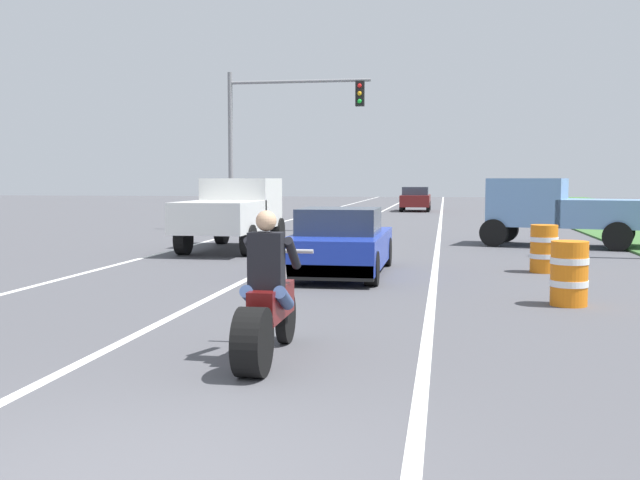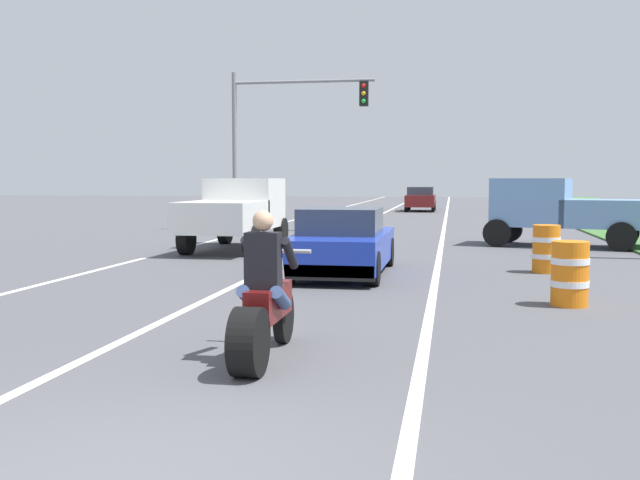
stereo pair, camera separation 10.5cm
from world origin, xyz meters
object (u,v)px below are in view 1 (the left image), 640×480
Objects in this scene: pickup_truck_left_lane_white at (233,210)px; construction_barrel_nearest at (569,273)px; distant_car_far_ahead at (416,199)px; motorcycle_with_rider at (267,307)px; traffic_light_mast_near at (275,124)px; sports_car_blue at (340,244)px; construction_barrel_mid at (544,248)px; pickup_truck_right_shoulder_light_blue at (560,208)px.

pickup_truck_left_lane_white is 4.80× the size of construction_barrel_nearest.
distant_car_far_ahead is at bearing 81.37° from pickup_truck_left_lane_white.
pickup_truck_left_lane_white reaches higher than motorcycle_with_rider.
motorcycle_with_rider is at bearing -72.21° from pickup_truck_left_lane_white.
motorcycle_with_rider is at bearing -131.43° from construction_barrel_nearest.
pickup_truck_left_lane_white is 8.24m from traffic_light_mast_near.
construction_barrel_nearest is (8.29, -15.70, -3.55)m from traffic_light_mast_near.
pickup_truck_left_lane_white reaches higher than distant_car_far_ahead.
traffic_light_mast_near is (-4.28, 12.56, 3.42)m from sports_car_blue.
pickup_truck_right_shoulder_light_blue is at bearing 78.91° from construction_barrel_mid.
sports_car_blue is 5.09m from construction_barrel_nearest.
motorcycle_with_rider reaches higher than sports_car_blue.
traffic_light_mast_near is (-4.53, 19.96, 3.46)m from motorcycle_with_rider.
distant_car_far_ahead reaches higher than sports_car_blue.
motorcycle_with_rider reaches higher than construction_barrel_mid.
motorcycle_with_rider is 9.31m from construction_barrel_mid.
traffic_light_mast_near is at bearing 102.79° from motorcycle_with_rider.
construction_barrel_nearest is 34.56m from distant_car_far_ahead.
construction_barrel_mid is (0.15, 4.19, 0.00)m from construction_barrel_nearest.
construction_barrel_mid is (8.44, -11.51, -3.55)m from traffic_light_mast_near.
sports_car_blue is (-0.25, 7.39, 0.04)m from motorcycle_with_rider.
motorcycle_with_rider is 0.51× the size of sports_car_blue.
traffic_light_mast_near is at bearing -103.80° from distant_car_far_ahead.
sports_car_blue reaches higher than construction_barrel_mid.
motorcycle_with_rider reaches higher than construction_barrel_nearest.
traffic_light_mast_near reaches higher than construction_barrel_mid.
distant_car_far_ahead is (-3.86, 30.16, 0.27)m from construction_barrel_mid.
motorcycle_with_rider is 2.21× the size of construction_barrel_mid.
construction_barrel_mid is (3.91, 8.45, -0.09)m from motorcycle_with_rider.
distant_car_far_ahead is at bearing 89.92° from motorcycle_with_rider.
pickup_truck_left_lane_white is at bearing -164.15° from pickup_truck_right_shoulder_light_blue.
traffic_light_mast_near is 6.00× the size of construction_barrel_mid.
sports_car_blue is at bearing -52.96° from pickup_truck_left_lane_white.
motorcycle_with_rider is at bearing -90.08° from distant_car_far_ahead.
construction_barrel_nearest is 1.00× the size of construction_barrel_mid.
pickup_truck_right_shoulder_light_blue is at bearing -77.85° from distant_car_far_ahead.
pickup_truck_right_shoulder_light_blue is at bearing 15.85° from pickup_truck_left_lane_white.
pickup_truck_left_lane_white is 9.47m from pickup_truck_right_shoulder_light_blue.
construction_barrel_mid is (4.16, 1.05, -0.13)m from sports_car_blue.
pickup_truck_right_shoulder_light_blue is 5.14× the size of construction_barrel_nearest.
pickup_truck_right_shoulder_light_blue is 1.29× the size of distant_car_far_ahead.
pickup_truck_right_shoulder_light_blue is 10.72m from construction_barrel_nearest.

